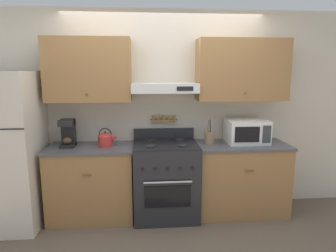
% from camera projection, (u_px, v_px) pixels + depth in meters
% --- Properties ---
extents(ground_plane, '(16.00, 16.00, 0.00)m').
position_uv_depth(ground_plane, '(167.00, 226.00, 3.52)').
color(ground_plane, brown).
extents(wall_back, '(5.20, 0.46, 2.55)m').
position_uv_depth(wall_back, '(166.00, 98.00, 3.82)').
color(wall_back, beige).
rests_on(wall_back, ground_plane).
extents(counter_left, '(1.03, 0.62, 0.90)m').
position_uv_depth(counter_left, '(92.00, 182.00, 3.67)').
color(counter_left, olive).
rests_on(counter_left, ground_plane).
extents(counter_right, '(1.14, 0.62, 0.90)m').
position_uv_depth(counter_right, '(240.00, 178.00, 3.82)').
color(counter_right, olive).
rests_on(counter_right, ground_plane).
extents(stove_range, '(0.78, 0.68, 1.06)m').
position_uv_depth(stove_range, '(166.00, 180.00, 3.71)').
color(stove_range, '#232326').
rests_on(stove_range, ground_plane).
extents(refrigerator, '(0.71, 0.79, 1.80)m').
position_uv_depth(refrigerator, '(7.00, 151.00, 3.42)').
color(refrigerator, beige).
rests_on(refrigerator, ground_plane).
extents(tea_kettle, '(0.23, 0.18, 0.22)m').
position_uv_depth(tea_kettle, '(105.00, 139.00, 3.62)').
color(tea_kettle, red).
rests_on(tea_kettle, counter_left).
extents(coffee_maker, '(0.16, 0.21, 0.33)m').
position_uv_depth(coffee_maker, '(68.00, 133.00, 3.60)').
color(coffee_maker, black).
rests_on(coffee_maker, counter_left).
extents(microwave, '(0.50, 0.39, 0.29)m').
position_uv_depth(microwave, '(247.00, 131.00, 3.77)').
color(microwave, white).
rests_on(microwave, counter_right).
extents(utensil_crock, '(0.12, 0.12, 0.31)m').
position_uv_depth(utensil_crock, '(209.00, 137.00, 3.72)').
color(utensil_crock, '#8E7051').
rests_on(utensil_crock, counter_right).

